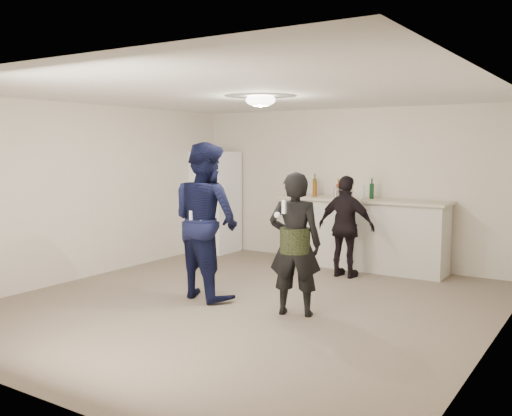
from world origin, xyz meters
The scene contains 21 objects.
floor centered at (0.00, 0.00, 0.00)m, with size 6.00×6.00×0.00m, color #6B5B4C.
ceiling centered at (0.00, 0.00, 2.50)m, with size 6.00×6.00×0.00m, color silver.
wall_back centered at (0.00, 3.00, 1.25)m, with size 6.00×6.00×0.00m, color beige.
wall_front centered at (0.00, -3.00, 1.25)m, with size 6.00×6.00×0.00m, color beige.
wall_left centered at (-2.75, 0.00, 1.25)m, with size 6.00×6.00×0.00m, color beige.
wall_right centered at (2.75, 0.00, 1.25)m, with size 6.00×6.00×0.00m, color beige.
counter centered at (0.35, 2.67, 0.53)m, with size 2.60×0.56×1.05m, color beige.
counter_top centered at (0.35, 2.67, 1.07)m, with size 2.68×0.64×0.04m, color beige.
fridge centered at (-2.43, 2.60, 0.90)m, with size 0.70×0.70×1.80m, color white.
fridge_handle centered at (-2.15, 2.23, 1.30)m, with size 0.02×0.02×0.60m, color silver.
ceiling_dome centered at (0.00, 0.30, 2.45)m, with size 0.36×0.36×0.16m, color white.
shaker centered at (-0.03, 2.56, 1.18)m, with size 0.08×0.08×0.17m, color silver.
man centered at (-0.62, 0.00, 0.97)m, with size 0.95×0.74×1.95m, color #0F1540.
woman centered at (0.68, -0.06, 0.81)m, with size 0.59×0.39×1.62m, color black.
camo_shorts centered at (0.68, -0.06, 0.85)m, with size 0.34×0.34×0.28m, color #2C391A.
spectator centered at (0.40, 1.98, 0.74)m, with size 0.87×0.36×1.48m, color black.
remote_man centered at (-0.62, -0.28, 1.05)m, with size 0.04×0.04×0.15m, color white.
nunchuk_man centered at (-0.50, -0.25, 0.98)m, with size 0.07×0.07×0.07m, color white.
remote_woman centered at (0.68, -0.31, 1.25)m, with size 0.04×0.04×0.15m, color white.
nunchuk_woman centered at (0.58, -0.28, 1.15)m, with size 0.07×0.07×0.07m, color white.
bottle_cluster centered at (-0.05, 2.70, 1.21)m, with size 1.06×0.28×0.28m.
Camera 1 is at (3.73, -5.57, 1.90)m, focal length 40.00 mm.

